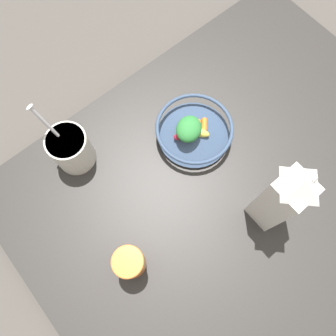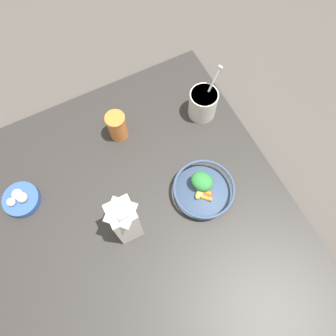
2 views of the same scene
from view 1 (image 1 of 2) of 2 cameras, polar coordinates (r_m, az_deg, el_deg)
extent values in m
plane|color=#4C4742|center=(0.93, 16.63, -8.76)|extent=(6.00, 6.00, 0.00)
cube|color=#2D2B28|center=(0.91, 16.99, -8.52)|extent=(1.13, 1.13, 0.04)
cylinder|color=#384C6B|center=(0.92, 4.63, 5.92)|extent=(0.11, 0.11, 0.01)
cone|color=#384C6B|center=(0.90, 4.75, 6.57)|extent=(0.20, 0.20, 0.04)
torus|color=#384C6B|center=(0.88, 4.85, 7.11)|extent=(0.21, 0.21, 0.01)
ellipsoid|color=#EFD64C|center=(0.88, 3.44, 6.50)|extent=(0.07, 0.06, 0.02)
ellipsoid|color=#EFD64C|center=(0.88, 5.30, 6.50)|extent=(0.07, 0.06, 0.02)
cylinder|color=orange|center=(0.89, 5.02, 6.86)|extent=(0.04, 0.05, 0.02)
cylinder|color=orange|center=(0.89, 6.34, 7.48)|extent=(0.04, 0.04, 0.01)
sphere|color=red|center=(0.90, 4.97, 8.10)|extent=(0.01, 0.01, 0.01)
sphere|color=red|center=(0.87, 1.58, 5.41)|extent=(0.02, 0.02, 0.02)
sphere|color=red|center=(0.87, 2.87, 5.15)|extent=(0.02, 0.02, 0.02)
ellipsoid|color=#2D7F38|center=(0.85, 3.65, 6.79)|extent=(0.09, 0.10, 0.04)
cube|color=silver|center=(0.78, 18.83, -5.31)|extent=(0.07, 0.07, 0.23)
pyramid|color=silver|center=(0.66, 22.46, -2.43)|extent=(0.07, 0.07, 0.04)
cylinder|color=white|center=(0.67, 23.49, -1.39)|extent=(0.03, 0.01, 0.03)
cylinder|color=silver|center=(0.87, -16.44, 3.15)|extent=(0.10, 0.10, 0.12)
cylinder|color=white|center=(0.83, -17.33, 4.38)|extent=(0.09, 0.09, 0.02)
cylinder|color=silver|center=(0.82, -19.55, 6.35)|extent=(0.07, 0.03, 0.15)
ellipsoid|color=silver|center=(0.77, -22.97, 9.76)|extent=(0.02, 0.02, 0.01)
cylinder|color=orange|center=(0.78, -6.59, -16.11)|extent=(0.07, 0.07, 0.12)
torus|color=orange|center=(0.72, -7.09, -15.88)|extent=(0.07, 0.07, 0.01)
camera|label=2|loc=(0.61, 105.49, 41.77)|focal=35.00mm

